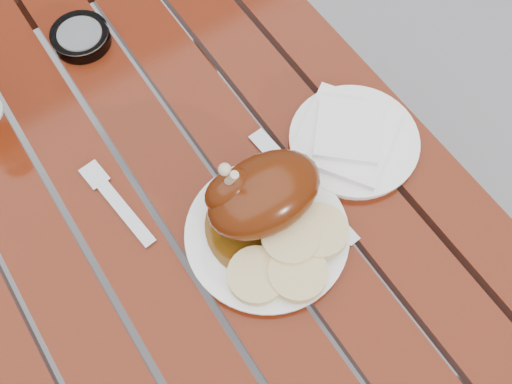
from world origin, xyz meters
TOP-DOWN VIEW (x-y plane):
  - ground at (0.00, 0.00)m, footprint 60.00×60.00m
  - table at (0.00, 0.00)m, footprint 0.80×1.20m
  - dinner_plate at (0.07, -0.17)m, footprint 0.25×0.25m
  - roast_duck at (0.08, -0.13)m, footprint 0.20×0.17m
  - bread_dumplings at (0.07, -0.22)m, footprint 0.20×0.13m
  - side_plate at (0.28, -0.11)m, footprint 0.24×0.24m
  - napkin at (0.27, -0.10)m, footprint 0.21×0.21m
  - ashtray at (0.00, 0.33)m, footprint 0.12×0.12m
  - fork at (-0.10, -0.00)m, footprint 0.04×0.17m
  - knife at (0.16, -0.15)m, footprint 0.04×0.21m

SIDE VIEW (x-z plane):
  - ground at x=0.00m, z-range 0.00..0.00m
  - table at x=0.00m, z-range 0.00..0.75m
  - fork at x=-0.10m, z-range 0.75..0.76m
  - knife at x=0.16m, z-range 0.75..0.76m
  - dinner_plate at x=0.07m, z-range 0.75..0.77m
  - side_plate at x=0.28m, z-range 0.75..0.77m
  - ashtray at x=0.00m, z-range 0.75..0.78m
  - napkin at x=0.27m, z-range 0.77..0.78m
  - bread_dumplings at x=0.07m, z-range 0.77..0.80m
  - roast_duck at x=0.08m, z-range 0.75..0.88m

